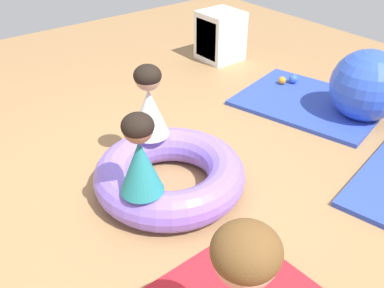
% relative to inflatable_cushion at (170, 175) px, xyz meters
% --- Properties ---
extents(ground_plane, '(8.00, 8.00, 0.00)m').
position_rel_inflatable_cushion_xyz_m(ground_plane, '(0.02, -0.03, -0.13)').
color(ground_plane, '#9E7549').
extents(gym_mat_far_left, '(1.50, 1.30, 0.04)m').
position_rel_inflatable_cushion_xyz_m(gym_mat_far_left, '(-0.24, 1.84, -0.11)').
color(gym_mat_far_left, '#2D47B7').
rests_on(gym_mat_far_left, ground).
extents(inflatable_cushion, '(1.06, 1.06, 0.26)m').
position_rel_inflatable_cushion_xyz_m(inflatable_cushion, '(0.00, 0.00, 0.00)').
color(inflatable_cushion, '#8466E0').
rests_on(inflatable_cushion, ground).
extents(child_in_white, '(0.38, 0.38, 0.55)m').
position_rel_inflatable_cushion_xyz_m(child_in_white, '(-0.36, 0.09, 0.40)').
color(child_in_white, white).
rests_on(child_in_white, inflatable_cushion).
extents(child_in_teal, '(0.38, 0.38, 0.54)m').
position_rel_inflatable_cushion_xyz_m(child_in_teal, '(0.17, -0.33, 0.39)').
color(child_in_teal, teal).
rests_on(child_in_teal, inflatable_cushion).
extents(play_ball_orange, '(0.08, 0.08, 0.08)m').
position_rel_inflatable_cushion_xyz_m(play_ball_orange, '(-0.68, 1.92, -0.05)').
color(play_ball_orange, orange).
rests_on(play_ball_orange, gym_mat_far_left).
extents(play_ball_blue, '(0.09, 0.09, 0.09)m').
position_rel_inflatable_cushion_xyz_m(play_ball_blue, '(-0.62, 2.03, -0.05)').
color(play_ball_blue, blue).
rests_on(play_ball_blue, gym_mat_far_left).
extents(exercise_ball_large, '(0.64, 0.64, 0.64)m').
position_rel_inflatable_cushion_xyz_m(exercise_ball_large, '(0.21, 1.99, 0.19)').
color(exercise_ball_large, blue).
rests_on(exercise_ball_large, ground).
extents(storage_cube, '(0.44, 0.44, 0.56)m').
position_rel_inflatable_cushion_xyz_m(storage_cube, '(-1.69, 1.92, 0.15)').
color(storage_cube, white).
rests_on(storage_cube, ground).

